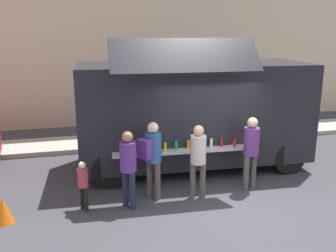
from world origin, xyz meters
TOP-DOWN VIEW (x-y plane):
  - ground_plane at (0.00, 0.00)m, footprint 60.00×60.00m
  - curb_strip at (-4.02, 5.18)m, footprint 28.00×1.60m
  - building_behind at (-3.02, 9.08)m, footprint 32.00×2.40m
  - food_truck_main at (-0.02, 2.56)m, footprint 6.22×3.38m
  - traffic_cone_orange at (-4.63, 0.38)m, footprint 0.36×0.36m
  - trash_bin at (3.53, 4.88)m, footprint 0.60×0.60m
  - customer_front_ordering at (-0.55, 0.53)m, footprint 0.35×0.35m
  - customer_mid_with_backpack at (-1.55, 0.76)m, footprint 0.57×0.52m
  - customer_rear_waiting at (-2.13, 0.45)m, footprint 0.35×0.35m
  - customer_extra_browsing at (0.82, 0.70)m, footprint 0.36×0.36m
  - child_near_queue at (-3.07, 0.55)m, footprint 0.22×0.22m

SIDE VIEW (x-z plane):
  - ground_plane at x=0.00m, z-range 0.00..0.00m
  - curb_strip at x=-4.02m, z-range 0.00..0.15m
  - traffic_cone_orange at x=-4.63m, z-range 0.00..0.55m
  - trash_bin at x=3.53m, z-range 0.00..0.87m
  - child_near_queue at x=-3.07m, z-range 0.11..1.19m
  - customer_rear_waiting at x=-2.13m, z-range 0.17..1.88m
  - customer_front_ordering at x=-0.55m, z-range 0.17..1.88m
  - customer_extra_browsing at x=0.82m, z-range 0.17..1.94m
  - customer_mid_with_backpack at x=-1.55m, z-range 0.20..1.98m
  - food_truck_main at x=-0.02m, z-range -0.20..3.35m
  - building_behind at x=-3.02m, z-range 0.00..9.52m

